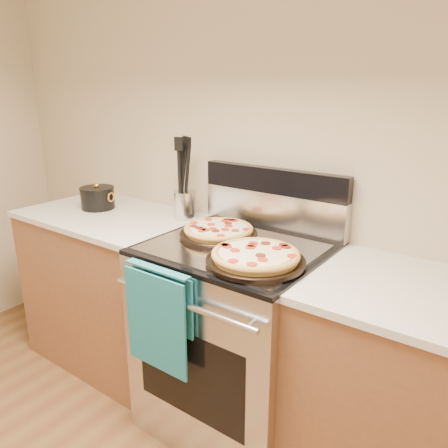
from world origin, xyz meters
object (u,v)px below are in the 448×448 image
Objects in this scene: pepperoni_pizza_front at (256,257)px; utensil_crock at (185,205)px; saucepan at (98,199)px; pepperoni_pizza_back at (219,231)px; range_body at (236,339)px.

pepperoni_pizza_front is 0.74m from utensil_crock.
saucepan is (-1.20, 0.19, 0.02)m from pepperoni_pizza_front.
pepperoni_pizza_front is at bearing -29.22° from pepperoni_pizza_back.
pepperoni_pizza_back is at bearing 161.30° from range_body.
saucepan is (-0.89, 0.02, 0.02)m from pepperoni_pizza_back.
pepperoni_pizza_back is 1.89× the size of saucepan.
pepperoni_pizza_back is 0.36m from pepperoni_pizza_front.
pepperoni_pizza_front is at bearing -27.20° from utensil_crock.
range_body is at bearing -18.70° from pepperoni_pizza_back.
range_body is at bearing -3.37° from saucepan.
utensil_crock is at bearing 156.46° from range_body.
pepperoni_pizza_back is 2.39× the size of utensil_crock.
pepperoni_pizza_back is at bearing 150.78° from pepperoni_pizza_front.
pepperoni_pizza_back is at bearing -25.30° from utensil_crock.
utensil_crock reaches higher than range_body.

